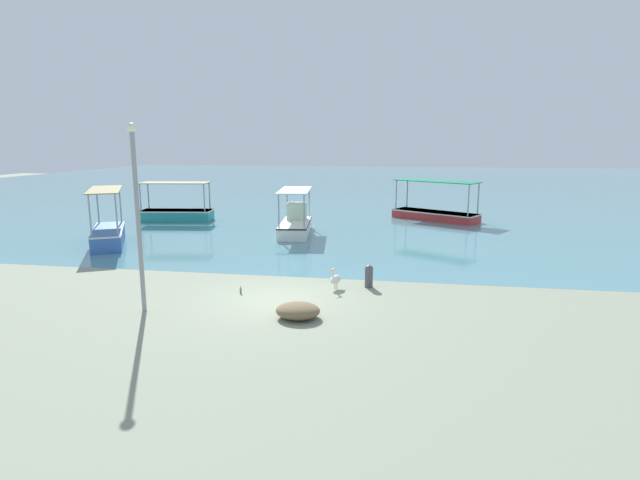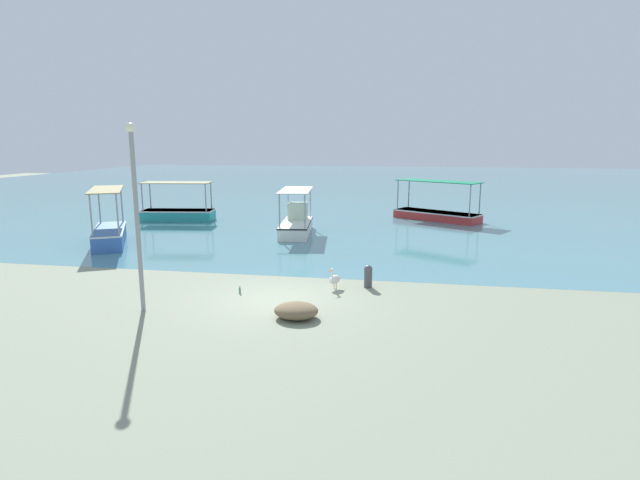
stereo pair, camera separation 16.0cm
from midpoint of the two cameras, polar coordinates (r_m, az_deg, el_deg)
ground at (r=17.01m, az=-5.21°, el=-6.87°), size 120.00×120.00×0.00m
harbor_water at (r=63.98m, az=5.81°, el=6.41°), size 110.00×90.00×0.00m
fishing_boat_far_left at (r=35.05m, az=-16.21°, el=2.99°), size 4.96×2.40×2.59m
fishing_boat_outer at (r=28.08m, az=-23.18°, el=0.70°), size 3.60×4.95×2.88m
fishing_boat_near_right at (r=28.92m, az=-2.98°, el=1.96°), size 2.23×4.86×2.57m
fishing_boat_far_right at (r=34.96m, az=12.89°, el=3.07°), size 5.96×4.58×2.66m
pelican at (r=18.10m, az=1.52°, el=-4.47°), size 0.52×0.74×0.80m
lamp_post at (r=16.17m, az=-20.42°, el=3.39°), size 0.28×0.28×5.81m
mooring_bollard at (r=18.36m, az=5.36°, el=-4.05°), size 0.31×0.31×0.84m
net_pile at (r=15.24m, az=-2.84°, el=-8.07°), size 1.35×1.15×0.47m
glass_bottle at (r=17.87m, az=-9.31°, el=-5.72°), size 0.07×0.07×0.27m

